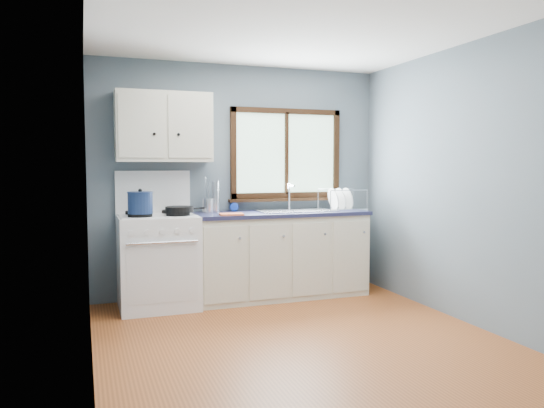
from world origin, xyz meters
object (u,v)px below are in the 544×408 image
object	(u,v)px
sink	(296,217)
dish_rack	(341,204)
skillet	(180,209)
gas_range	(158,258)
utensil_crock	(208,205)
thermos	(215,197)
base_cabinets	(280,259)
stockpot	(140,202)

from	to	relation	value
sink	dish_rack	distance (m)	0.58
skillet	dish_rack	size ratio (longest dim) A/B	0.93
gas_range	sink	xyz separation A→B (m)	(1.49, 0.02, 0.37)
dish_rack	skillet	bearing A→B (deg)	-173.55
utensil_crock	dish_rack	distance (m)	1.51
thermos	dish_rack	world-z (taller)	thermos
skillet	thermos	bearing A→B (deg)	18.39
sink	gas_range	bearing A→B (deg)	-179.29
utensil_crock	thermos	bearing A→B (deg)	7.63
base_cabinets	thermos	size ratio (longest dim) A/B	5.59
gas_range	utensil_crock	size ratio (longest dim) A/B	3.59
base_cabinets	dish_rack	xyz separation A→B (m)	(0.74, 0.02, 0.57)
base_cabinets	skillet	world-z (taller)	skillet
utensil_crock	thermos	world-z (taller)	utensil_crock
sink	utensil_crock	world-z (taller)	utensil_crock
gas_range	base_cabinets	size ratio (longest dim) A/B	0.74
utensil_crock	dish_rack	xyz separation A→B (m)	(1.50, -0.12, -0.01)
gas_range	skillet	xyz separation A→B (m)	(0.20, -0.14, 0.49)
utensil_crock	stockpot	bearing A→B (deg)	-155.75
skillet	utensil_crock	bearing A→B (deg)	23.46
gas_range	thermos	world-z (taller)	gas_range
sink	thermos	bearing A→B (deg)	169.60
dish_rack	utensil_crock	bearing A→B (deg)	176.21
skillet	stockpot	size ratio (longest dim) A/B	1.47
skillet	gas_range	bearing A→B (deg)	127.34
gas_range	base_cabinets	bearing A→B (deg)	0.82
gas_range	utensil_crock	bearing A→B (deg)	16.60
sink	stockpot	world-z (taller)	sink
utensil_crock	skillet	bearing A→B (deg)	-138.91
thermos	dish_rack	bearing A→B (deg)	-5.33
base_cabinets	utensil_crock	size ratio (longest dim) A/B	4.88
gas_range	dish_rack	distance (m)	2.11
stockpot	utensil_crock	distance (m)	0.80
thermos	sink	bearing A→B (deg)	-10.40
base_cabinets	dish_rack	size ratio (longest dim) A/B	3.92
utensil_crock	thermos	distance (m)	0.12
gas_range	sink	distance (m)	1.53
stockpot	sink	bearing A→B (deg)	6.23
utensil_crock	dish_rack	world-z (taller)	utensil_crock
skillet	thermos	distance (m)	0.54
utensil_crock	dish_rack	size ratio (longest dim) A/B	0.80
utensil_crock	thermos	xyz separation A→B (m)	(0.09, 0.01, 0.09)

